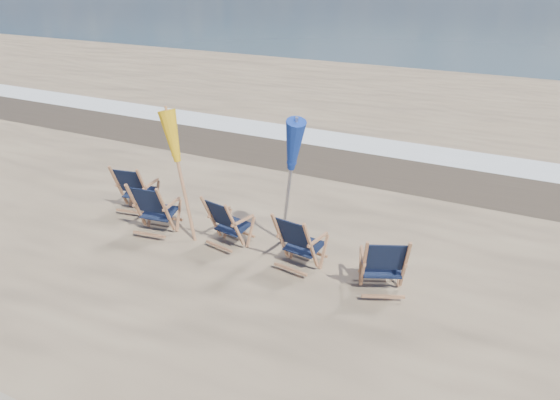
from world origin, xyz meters
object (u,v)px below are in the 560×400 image
(beach_chair_3, at_px, (311,248))
(umbrella_blue, at_px, (289,142))
(beach_chair_1, at_px, (166,212))
(beach_chair_0, at_px, (145,191))
(beach_chair_4, at_px, (405,268))
(umbrella_yellow, at_px, (179,143))
(beach_chair_2, at_px, (235,228))

(beach_chair_3, relative_size, umbrella_blue, 0.41)
(beach_chair_1, bearing_deg, beach_chair_3, 171.57)
(beach_chair_0, distance_m, umbrella_blue, 3.26)
(beach_chair_4, bearing_deg, umbrella_yellow, -26.70)
(beach_chair_3, bearing_deg, beach_chair_1, 7.74)
(beach_chair_0, xyz_separation_m, umbrella_yellow, (1.14, -0.34, 1.19))
(beach_chair_0, distance_m, beach_chair_4, 5.04)
(beach_chair_0, distance_m, beach_chair_1, 1.10)
(beach_chair_3, height_order, umbrella_yellow, umbrella_yellow)
(beach_chair_2, height_order, beach_chair_4, beach_chair_4)
(beach_chair_2, relative_size, beach_chair_4, 0.94)
(beach_chair_4, bearing_deg, umbrella_blue, -37.86)
(beach_chair_3, bearing_deg, umbrella_yellow, 2.20)
(umbrella_yellow, bearing_deg, umbrella_blue, 10.76)
(beach_chair_2, height_order, beach_chair_3, beach_chair_3)
(umbrella_blue, bearing_deg, beach_chair_0, -179.88)
(beach_chair_0, relative_size, umbrella_blue, 0.42)
(umbrella_yellow, bearing_deg, beach_chair_0, 163.52)
(beach_chair_1, bearing_deg, umbrella_blue, -172.54)
(umbrella_yellow, distance_m, umbrella_blue, 1.85)
(beach_chair_0, distance_m, umbrella_yellow, 1.68)
(beach_chair_0, distance_m, beach_chair_2, 2.29)
(beach_chair_1, bearing_deg, beach_chair_4, 172.71)
(beach_chair_4, distance_m, umbrella_blue, 2.52)
(beach_chair_2, bearing_deg, beach_chair_1, 15.37)
(beach_chair_4, distance_m, umbrella_yellow, 4.05)
(beach_chair_2, bearing_deg, umbrella_yellow, 3.70)
(beach_chair_4, xyz_separation_m, umbrella_blue, (-2.06, 0.48, 1.38))
(beach_chair_3, bearing_deg, umbrella_blue, -33.22)
(beach_chair_0, relative_size, beach_chair_1, 0.98)
(beach_chair_1, height_order, beach_chair_3, beach_chair_1)
(umbrella_yellow, bearing_deg, beach_chair_1, -130.77)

